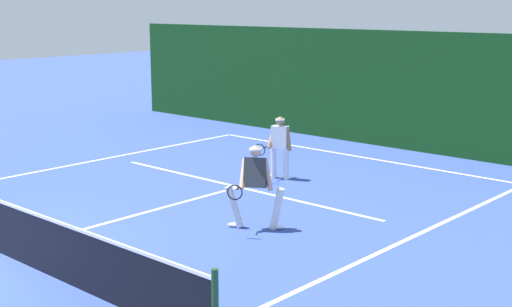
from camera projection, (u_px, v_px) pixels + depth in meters
court_line_baseline_far at (353, 156)px, 20.22m from camera, size 9.86×0.10×0.01m
court_line_service at (238, 187)px, 16.77m from camera, size 8.03×0.10×0.01m
court_line_centre at (143, 213)px, 14.69m from camera, size 0.10×6.40×0.01m
player_near at (255, 183)px, 13.50m from camera, size 1.06×1.10×1.63m
player_far at (279, 145)px, 17.41m from camera, size 0.63×0.86×1.55m
tennis_ball at (272, 158)px, 19.74m from camera, size 0.07×0.07×0.07m
back_fence_windscreen at (389, 89)px, 21.17m from camera, size 21.96×0.12×3.48m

